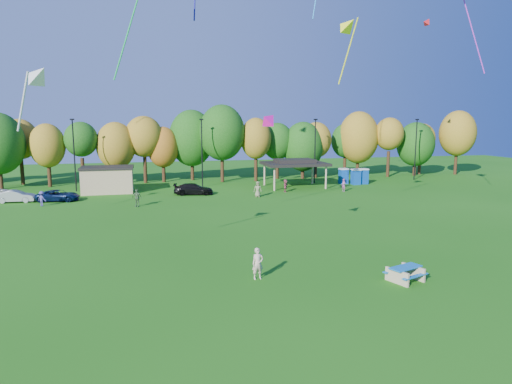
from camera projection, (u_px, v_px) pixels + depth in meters
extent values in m
plane|color=#19600F|center=(261.00, 302.00, 22.56)|extent=(160.00, 160.00, 0.00)
cylinder|color=black|center=(1.00, 176.00, 59.19)|extent=(0.50, 0.50, 3.56)
cylinder|color=black|center=(22.00, 171.00, 63.45)|extent=(0.50, 0.50, 3.79)
ellipsoid|color=olive|center=(20.00, 139.00, 62.76)|extent=(4.94, 4.94, 5.58)
cylinder|color=black|center=(49.00, 175.00, 61.33)|extent=(0.50, 0.50, 3.34)
ellipsoid|color=olive|center=(47.00, 146.00, 60.72)|extent=(4.61, 4.61, 5.88)
cylinder|color=black|center=(83.00, 172.00, 62.13)|extent=(0.50, 0.50, 3.82)
ellipsoid|color=#144C0F|center=(81.00, 139.00, 61.44)|extent=(4.43, 4.43, 4.73)
cylinder|color=black|center=(117.00, 173.00, 63.83)|extent=(0.50, 0.50, 3.25)
ellipsoid|color=olive|center=(116.00, 146.00, 63.24)|extent=(5.33, 5.33, 6.53)
cylinder|color=black|center=(145.00, 169.00, 65.22)|extent=(0.50, 0.50, 3.96)
ellipsoid|color=olive|center=(144.00, 137.00, 64.50)|extent=(5.31, 5.31, 5.82)
cylinder|color=black|center=(164.00, 172.00, 66.15)|extent=(0.50, 0.50, 3.05)
ellipsoid|color=#995914|center=(163.00, 147.00, 65.60)|extent=(4.54, 4.54, 5.87)
cylinder|color=black|center=(192.00, 168.00, 68.23)|extent=(0.50, 0.50, 3.77)
ellipsoid|color=#144C0F|center=(192.00, 138.00, 67.54)|extent=(6.69, 6.69, 8.35)
cylinder|color=black|center=(222.00, 167.00, 66.25)|extent=(0.50, 0.50, 4.28)
ellipsoid|color=#144C0F|center=(222.00, 133.00, 65.48)|extent=(6.64, 6.64, 8.01)
cylinder|color=black|center=(256.00, 168.00, 67.13)|extent=(0.50, 0.50, 3.76)
ellipsoid|color=olive|center=(256.00, 138.00, 66.45)|extent=(4.49, 4.49, 6.02)
cylinder|color=black|center=(277.00, 167.00, 70.02)|extent=(0.50, 0.50, 3.43)
ellipsoid|color=#144C0F|center=(277.00, 141.00, 69.40)|extent=(4.77, 4.77, 5.63)
cylinder|color=black|center=(303.00, 169.00, 70.12)|extent=(0.50, 0.50, 2.95)
ellipsoid|color=#144C0F|center=(303.00, 147.00, 69.59)|extent=(6.14, 6.14, 7.54)
cylinder|color=black|center=(315.00, 166.00, 71.05)|extent=(0.50, 0.50, 3.52)
ellipsoid|color=olive|center=(316.00, 140.00, 70.41)|extent=(4.78, 4.78, 5.53)
cylinder|color=black|center=(345.00, 165.00, 73.97)|extent=(0.50, 0.50, 3.39)
ellipsoid|color=#144C0F|center=(345.00, 141.00, 73.36)|extent=(4.54, 4.54, 5.46)
cylinder|color=black|center=(358.00, 165.00, 73.10)|extent=(0.50, 0.50, 3.72)
ellipsoid|color=olive|center=(358.00, 137.00, 72.42)|extent=(6.32, 6.32, 8.24)
cylinder|color=black|center=(388.00, 164.00, 72.19)|extent=(0.50, 0.50, 4.06)
ellipsoid|color=olive|center=(389.00, 134.00, 71.45)|extent=(4.50, 4.50, 5.13)
cylinder|color=black|center=(414.00, 166.00, 73.96)|extent=(0.50, 0.50, 3.05)
ellipsoid|color=#144C0F|center=(416.00, 144.00, 73.40)|extent=(5.97, 5.97, 7.05)
cylinder|color=black|center=(419.00, 163.00, 75.85)|extent=(0.50, 0.50, 3.55)
ellipsoid|color=olive|center=(421.00, 138.00, 75.20)|extent=(4.60, 4.60, 4.99)
cylinder|color=black|center=(456.00, 162.00, 75.33)|extent=(0.50, 0.50, 4.07)
ellipsoid|color=olive|center=(458.00, 133.00, 74.59)|extent=(5.83, 5.83, 7.42)
cylinder|color=black|center=(74.00, 156.00, 57.01)|extent=(0.16, 0.16, 9.00)
cube|color=black|center=(72.00, 119.00, 56.31)|extent=(0.50, 0.25, 0.18)
cylinder|color=black|center=(202.00, 154.00, 60.73)|extent=(0.16, 0.16, 9.00)
cube|color=black|center=(201.00, 119.00, 60.03)|extent=(0.50, 0.25, 0.18)
cylinder|color=black|center=(315.00, 152.00, 64.45)|extent=(0.16, 0.16, 9.00)
cube|color=black|center=(316.00, 119.00, 63.75)|extent=(0.50, 0.25, 0.18)
cylinder|color=black|center=(416.00, 150.00, 68.17)|extent=(0.16, 0.16, 9.00)
cube|color=black|center=(417.00, 120.00, 67.47)|extent=(0.50, 0.25, 0.18)
cube|color=tan|center=(108.00, 181.00, 56.49)|extent=(6.00, 4.00, 3.00)
cube|color=black|center=(107.00, 168.00, 56.23)|extent=(6.30, 4.30, 0.25)
cylinder|color=tan|center=(274.00, 179.00, 57.89)|extent=(0.24, 0.24, 3.00)
cylinder|color=tan|center=(326.00, 177.00, 59.52)|extent=(0.24, 0.24, 3.00)
cylinder|color=tan|center=(265.00, 175.00, 62.69)|extent=(0.24, 0.24, 3.00)
cylinder|color=tan|center=(312.00, 173.00, 64.32)|extent=(0.24, 0.24, 3.00)
cube|color=black|center=(295.00, 164.00, 60.85)|extent=(8.20, 6.20, 0.35)
cube|color=black|center=(295.00, 161.00, 60.79)|extent=(5.00, 3.50, 0.45)
cube|color=#0C42A1|center=(343.00, 177.00, 64.57)|extent=(1.10, 1.10, 2.00)
cube|color=silver|center=(344.00, 169.00, 64.40)|extent=(1.15, 1.15, 0.18)
cube|color=#0C42A1|center=(356.00, 177.00, 63.65)|extent=(1.10, 1.10, 2.00)
cube|color=silver|center=(356.00, 170.00, 63.48)|extent=(1.15, 1.15, 0.18)
cube|color=#0C42A1|center=(363.00, 177.00, 64.27)|extent=(1.10, 1.10, 2.00)
cube|color=silver|center=(364.00, 169.00, 64.10)|extent=(1.15, 1.15, 0.18)
cube|color=tan|center=(397.00, 277.00, 25.05)|extent=(0.65, 1.50, 0.77)
cube|color=tan|center=(413.00, 272.00, 25.81)|extent=(0.65, 1.50, 0.77)
cube|color=#156DBA|center=(406.00, 267.00, 25.37)|extent=(2.09, 1.41, 0.06)
cube|color=#156DBA|center=(415.00, 276.00, 24.87)|extent=(1.90, 0.91, 0.05)
cube|color=#156DBA|center=(396.00, 270.00, 25.96)|extent=(1.90, 0.91, 0.05)
imported|color=beige|center=(258.00, 264.00, 25.69)|extent=(0.69, 0.49, 1.81)
imported|color=silver|center=(3.00, 194.00, 51.34)|extent=(4.15, 2.51, 1.32)
imported|color=#A9A9AE|center=(16.00, 196.00, 49.84)|extent=(4.07, 1.56, 1.32)
imported|color=#0B1B42|center=(58.00, 196.00, 50.55)|extent=(4.77, 2.66, 1.26)
imported|color=black|center=(193.00, 189.00, 54.97)|extent=(4.95, 2.62, 1.37)
imported|color=#7A7C55|center=(258.00, 189.00, 53.29)|extent=(1.03, 0.82, 1.83)
imported|color=#A84659|center=(285.00, 186.00, 57.11)|extent=(1.05, 1.53, 1.58)
imported|color=#4D4292|center=(42.00, 199.00, 47.59)|extent=(1.17, 1.08, 1.58)
imported|color=#4D7346|center=(137.00, 198.00, 47.35)|extent=(1.15, 0.92, 1.83)
imported|color=#A24C8D|center=(344.00, 185.00, 57.40)|extent=(0.58, 0.69, 1.62)
cone|color=silver|center=(39.00, 75.00, 22.55)|extent=(1.88, 1.82, 1.52)
cylinder|color=silver|center=(23.00, 102.00, 22.05)|extent=(0.94, 0.78, 2.85)
cone|color=red|center=(428.00, 22.00, 51.78)|extent=(1.31, 1.06, 1.17)
cone|color=#FF0EA8|center=(270.00, 119.00, 29.23)|extent=(1.69, 1.65, 1.37)
cone|color=#F8FF1A|center=(349.00, 25.00, 35.69)|extent=(1.98, 2.18, 1.81)
cylinder|color=#F8FF1A|center=(348.00, 52.00, 34.59)|extent=(0.84, 1.68, 4.73)
cylinder|color=#BD29DE|center=(472.00, 28.00, 38.20)|extent=(2.77, 0.80, 7.55)
cylinder|color=green|center=(130.00, 25.00, 27.97)|extent=(2.37, 0.94, 6.61)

